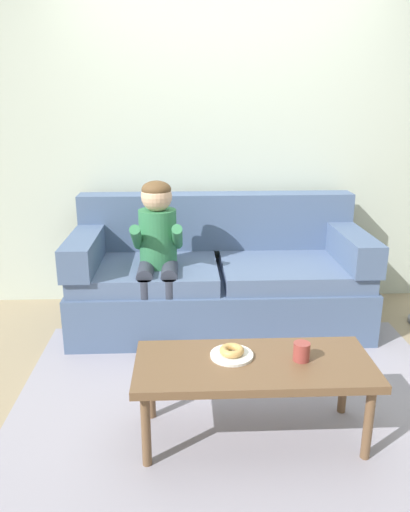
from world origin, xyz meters
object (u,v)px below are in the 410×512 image
object	(u,v)px
person_child	(158,245)
toy_controller	(306,376)
couch	(218,280)
coffee_table	(254,370)
donut	(232,351)
mug	(302,352)

from	to	relation	value
person_child	toy_controller	xyz separation A→B (m)	(0.91, -0.64, -0.65)
person_child	couch	bearing A→B (deg)	25.44
coffee_table	donut	distance (m)	0.14
donut	mug	distance (m)	0.33
couch	coffee_table	bearing A→B (deg)	-86.92
person_child	mug	size ratio (longest dim) A/B	12.24
person_child	toy_controller	bearing A→B (deg)	-35.32
couch	donut	bearing A→B (deg)	-91.23
person_child	mug	distance (m)	1.39
couch	toy_controller	size ratio (longest dim) A/B	9.29
couch	coffee_table	size ratio (longest dim) A/B	1.85
coffee_table	person_child	distance (m)	1.30
coffee_table	couch	bearing A→B (deg)	93.08
mug	toy_controller	bearing A→B (deg)	71.15
person_child	mug	bearing A→B (deg)	-57.70
couch	donut	world-z (taller)	couch
mug	couch	bearing A→B (deg)	102.40
person_child	toy_controller	distance (m)	1.29
coffee_table	mug	distance (m)	0.24
couch	person_child	xyz separation A→B (m)	(-0.43, -0.21, 0.33)
donut	toy_controller	distance (m)	0.81
coffee_table	donut	bearing A→B (deg)	151.09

